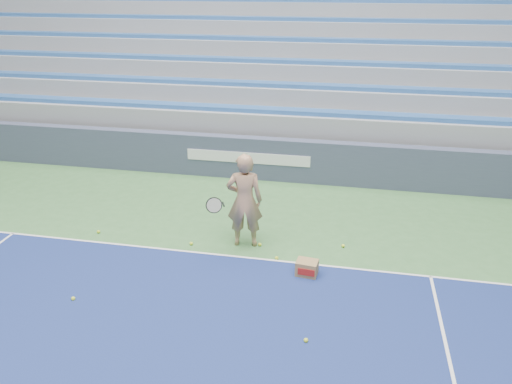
% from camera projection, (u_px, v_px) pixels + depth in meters
% --- Properties ---
extents(sponsor_barrier, '(30.00, 0.32, 1.10)m').
position_uv_depth(sponsor_barrier, '(249.00, 158.00, 12.88)').
color(sponsor_barrier, '#3C435B').
rests_on(sponsor_barrier, ground).
extents(bleachers, '(31.00, 9.15, 7.30)m').
position_uv_depth(bleachers, '(283.00, 54.00, 17.30)').
color(bleachers, gray).
rests_on(bleachers, ground).
extents(tennis_player, '(0.98, 0.89, 1.89)m').
position_uv_depth(tennis_player, '(244.00, 201.00, 9.47)').
color(tennis_player, tan).
rests_on(tennis_player, ground).
extents(ball_box, '(0.40, 0.33, 0.28)m').
position_uv_depth(ball_box, '(307.00, 268.00, 8.79)').
color(ball_box, olive).
rests_on(ball_box, ground).
extents(tennis_ball_0, '(0.07, 0.07, 0.07)m').
position_uv_depth(tennis_ball_0, '(343.00, 246.00, 9.72)').
color(tennis_ball_0, '#DCEE30').
rests_on(tennis_ball_0, ground).
extents(tennis_ball_1, '(0.07, 0.07, 0.07)m').
position_uv_depth(tennis_ball_1, '(260.00, 244.00, 9.77)').
color(tennis_ball_1, '#DCEE30').
rests_on(tennis_ball_1, ground).
extents(tennis_ball_2, '(0.07, 0.07, 0.07)m').
position_uv_depth(tennis_ball_2, '(306.00, 340.00, 7.20)').
color(tennis_ball_2, '#DCEE30').
rests_on(tennis_ball_2, ground).
extents(tennis_ball_3, '(0.07, 0.07, 0.07)m').
position_uv_depth(tennis_ball_3, '(73.00, 299.00, 8.13)').
color(tennis_ball_3, '#DCEE30').
rests_on(tennis_ball_3, ground).
extents(tennis_ball_4, '(0.07, 0.07, 0.07)m').
position_uv_depth(tennis_ball_4, '(191.00, 244.00, 9.80)').
color(tennis_ball_4, '#DCEE30').
rests_on(tennis_ball_4, ground).
extents(tennis_ball_5, '(0.07, 0.07, 0.07)m').
position_uv_depth(tennis_ball_5, '(98.00, 232.00, 10.25)').
color(tennis_ball_5, '#DCEE30').
rests_on(tennis_ball_5, ground).
extents(tennis_ball_6, '(0.07, 0.07, 0.07)m').
position_uv_depth(tennis_ball_6, '(277.00, 258.00, 9.30)').
color(tennis_ball_6, '#DCEE30').
rests_on(tennis_ball_6, ground).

